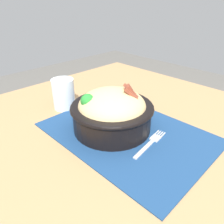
# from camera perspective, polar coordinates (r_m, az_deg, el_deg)

# --- Properties ---
(table) EXTENTS (1.04, 1.00, 0.73)m
(table) POSITION_cam_1_polar(r_m,az_deg,el_deg) (0.61, 3.64, -11.94)
(table) COLOR #99754C
(table) RESTS_ON ground_plane
(placemat) EXTENTS (0.43, 0.31, 0.00)m
(placemat) POSITION_cam_1_polar(r_m,az_deg,el_deg) (0.59, 3.86, -5.32)
(placemat) COLOR navy
(placemat) RESTS_ON table
(bowl) EXTENTS (0.22, 0.22, 0.13)m
(bowl) POSITION_cam_1_polar(r_m,az_deg,el_deg) (0.58, -0.01, 0.22)
(bowl) COLOR black
(bowl) RESTS_ON placemat
(fork) EXTENTS (0.03, 0.14, 0.00)m
(fork) POSITION_cam_1_polar(r_m,az_deg,el_deg) (0.55, 10.08, -7.84)
(fork) COLOR #BBBBBB
(fork) RESTS_ON placemat
(drinking_glass) EXTENTS (0.07, 0.07, 0.10)m
(drinking_glass) POSITION_cam_1_polar(r_m,az_deg,el_deg) (0.72, -12.41, 4.17)
(drinking_glass) COLOR silver
(drinking_glass) RESTS_ON table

